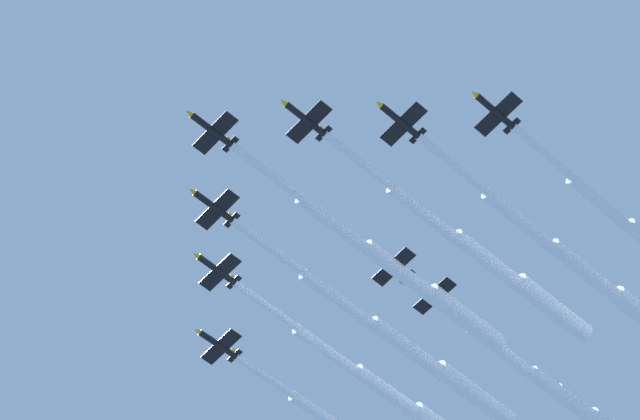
{
  "coord_description": "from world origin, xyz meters",
  "views": [
    {
      "loc": [
        -118.39,
        -82.83,
        -5.93
      ],
      "look_at": [
        0.0,
        0.0,
        190.39
      ],
      "focal_mm": 81.73,
      "sensor_mm": 36.0,
      "label": 1
    }
  ],
  "objects_px": {
    "jet_starboard_inner": "(413,352)",
    "jet_starboard_mid": "(393,395)",
    "jet_port_mid": "(592,276)",
    "jet_lead": "(405,275)",
    "jet_trail_port": "(568,400)",
    "jet_trail_starboard": "(588,414)",
    "jet_port_inner": "(494,265)"
  },
  "relations": [
    {
      "from": "jet_lead",
      "to": "jet_starboard_mid",
      "type": "bearing_deg",
      "value": 37.24
    },
    {
      "from": "jet_starboard_mid",
      "to": "jet_trail_port",
      "type": "height_order",
      "value": "jet_starboard_mid"
    },
    {
      "from": "jet_starboard_inner",
      "to": "jet_trail_port",
      "type": "bearing_deg",
      "value": -32.34
    },
    {
      "from": "jet_lead",
      "to": "jet_trail_starboard",
      "type": "distance_m",
      "value": 49.02
    },
    {
      "from": "jet_starboard_inner",
      "to": "jet_port_mid",
      "type": "relative_size",
      "value": 1.02
    },
    {
      "from": "jet_trail_starboard",
      "to": "jet_port_mid",
      "type": "bearing_deg",
      "value": -150.78
    },
    {
      "from": "jet_trail_port",
      "to": "jet_starboard_inner",
      "type": "bearing_deg",
      "value": 147.66
    },
    {
      "from": "jet_starboard_mid",
      "to": "jet_lead",
      "type": "bearing_deg",
      "value": -142.76
    },
    {
      "from": "jet_port_inner",
      "to": "jet_lead",
      "type": "bearing_deg",
      "value": 120.07
    },
    {
      "from": "jet_starboard_inner",
      "to": "jet_trail_starboard",
      "type": "distance_m",
      "value": 37.18
    },
    {
      "from": "jet_trail_starboard",
      "to": "jet_trail_port",
      "type": "bearing_deg",
      "value": 168.79
    },
    {
      "from": "jet_starboard_inner",
      "to": "jet_port_mid",
      "type": "distance_m",
      "value": 35.15
    },
    {
      "from": "jet_starboard_inner",
      "to": "jet_starboard_mid",
      "type": "relative_size",
      "value": 1.08
    },
    {
      "from": "jet_lead",
      "to": "jet_starboard_inner",
      "type": "distance_m",
      "value": 17.69
    },
    {
      "from": "jet_port_inner",
      "to": "jet_port_mid",
      "type": "xyz_separation_m",
      "value": [
        9.93,
        -13.31,
        -2.59
      ]
    },
    {
      "from": "jet_port_inner",
      "to": "jet_trail_starboard",
      "type": "distance_m",
      "value": 40.48
    },
    {
      "from": "jet_lead",
      "to": "jet_trail_port",
      "type": "bearing_deg",
      "value": -11.42
    },
    {
      "from": "jet_port_mid",
      "to": "jet_trail_starboard",
      "type": "height_order",
      "value": "jet_trail_starboard"
    },
    {
      "from": "jet_starboard_inner",
      "to": "jet_port_mid",
      "type": "bearing_deg",
      "value": -86.57
    },
    {
      "from": "jet_port_mid",
      "to": "jet_lead",
      "type": "bearing_deg",
      "value": 123.52
    },
    {
      "from": "jet_starboard_inner",
      "to": "jet_port_mid",
      "type": "height_order",
      "value": "jet_starboard_inner"
    },
    {
      "from": "jet_lead",
      "to": "jet_port_inner",
      "type": "bearing_deg",
      "value": -59.93
    },
    {
      "from": "jet_starboard_inner",
      "to": "jet_trail_port",
      "type": "relative_size",
      "value": 1.01
    },
    {
      "from": "jet_trail_port",
      "to": "jet_trail_starboard",
      "type": "bearing_deg",
      "value": -11.21
    },
    {
      "from": "jet_port_mid",
      "to": "jet_starboard_mid",
      "type": "height_order",
      "value": "jet_starboard_mid"
    },
    {
      "from": "jet_port_inner",
      "to": "jet_starboard_mid",
      "type": "relative_size",
      "value": 1.01
    },
    {
      "from": "jet_port_inner",
      "to": "jet_starboard_inner",
      "type": "xyz_separation_m",
      "value": [
        7.83,
        21.76,
        -1.44
      ]
    },
    {
      "from": "jet_trail_starboard",
      "to": "jet_starboard_mid",
      "type": "bearing_deg",
      "value": 130.47
    },
    {
      "from": "jet_port_inner",
      "to": "jet_trail_starboard",
      "type": "height_order",
      "value": "jet_port_inner"
    },
    {
      "from": "jet_starboard_mid",
      "to": "jet_trail_port",
      "type": "bearing_deg",
      "value": -55.94
    },
    {
      "from": "jet_lead",
      "to": "jet_trail_port",
      "type": "distance_m",
      "value": 43.17
    },
    {
      "from": "jet_starboard_mid",
      "to": "jet_trail_port",
      "type": "distance_m",
      "value": 32.51
    }
  ]
}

